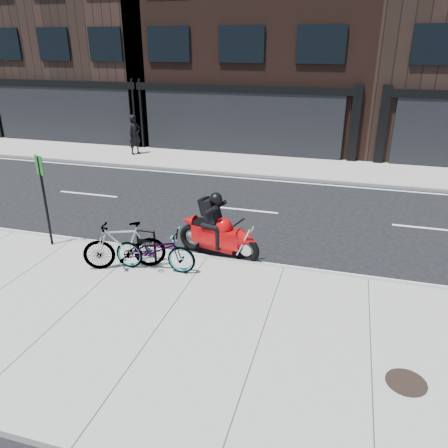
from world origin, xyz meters
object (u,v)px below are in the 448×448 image
(bike_rack, at_px, (146,243))
(bicycle_front, at_px, (155,250))
(manhole_cover, at_px, (406,382))
(sign_post, at_px, (44,193))
(motorcycle, at_px, (221,232))
(bicycle_rear, at_px, (124,246))
(pedestrian, at_px, (135,135))

(bike_rack, xyz_separation_m, bicycle_front, (0.39, -0.34, 0.02))
(bike_rack, height_order, manhole_cover, bike_rack)
(bike_rack, bearing_deg, sign_post, 176.14)
(motorcycle, relative_size, manhole_cover, 3.58)
(bike_rack, relative_size, motorcycle, 0.37)
(motorcycle, bearing_deg, bicycle_front, -120.98)
(manhole_cover, relative_size, sign_post, 0.26)
(bicycle_rear, bearing_deg, sign_post, -127.09)
(bicycle_front, distance_m, manhole_cover, 6.07)
(motorcycle, height_order, pedestrian, pedestrian)
(bicycle_front, height_order, manhole_cover, bicycle_front)
(bicycle_rear, distance_m, sign_post, 2.83)
(motorcycle, xyz_separation_m, manhole_cover, (4.26, -3.77, -0.59))
(bike_rack, xyz_separation_m, manhole_cover, (5.93, -2.77, -0.50))
(bike_rack, bearing_deg, bicycle_rear, -129.04)
(bike_rack, xyz_separation_m, bicycle_rear, (-0.37, -0.45, 0.09))
(bike_rack, height_order, motorcycle, motorcycle)
(pedestrian, height_order, manhole_cover, pedestrian)
(motorcycle, bearing_deg, pedestrian, 140.13)
(pedestrian, bearing_deg, bicycle_front, -126.30)
(bicycle_rear, height_order, pedestrian, pedestrian)
(bicycle_rear, height_order, manhole_cover, bicycle_rear)
(bike_rack, relative_size, bicycle_rear, 0.44)
(bicycle_front, distance_m, pedestrian, 12.35)
(bike_rack, bearing_deg, manhole_cover, -25.04)
(bicycle_front, relative_size, manhole_cover, 3.06)
(bicycle_rear, relative_size, motorcycle, 0.84)
(pedestrian, distance_m, sign_post, 10.61)
(bike_rack, distance_m, pedestrian, 11.87)
(sign_post, bearing_deg, motorcycle, 33.91)
(bicycle_rear, xyz_separation_m, motorcycle, (2.04, 1.45, -0.00))
(bicycle_rear, bearing_deg, motorcycle, 102.41)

